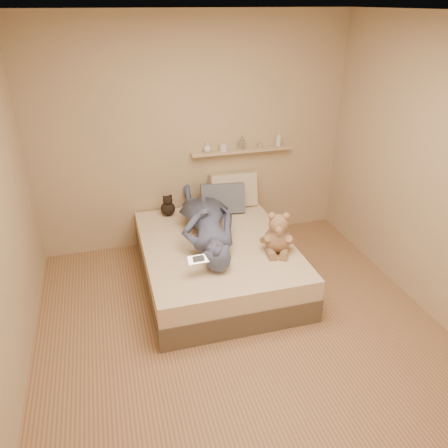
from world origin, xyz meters
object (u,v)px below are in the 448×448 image
object	(u,v)px
person	(206,221)
wall_shelf	(242,151)
pillow_grey	(223,198)
bed	(217,261)
dark_plush	(168,207)
teddy_bear	(278,236)
pillow_cream	(233,190)
game_console	(198,259)

from	to	relation	value
person	wall_shelf	distance (m)	1.09
pillow_grey	person	distance (m)	0.64
bed	dark_plush	xyz separation A→B (m)	(-0.37, 0.77, 0.34)
dark_plush	pillow_grey	xyz separation A→B (m)	(0.63, -0.08, 0.06)
teddy_bear	pillow_cream	distance (m)	1.18
game_console	teddy_bear	size ratio (longest dim) A/B	0.45
pillow_cream	wall_shelf	world-z (taller)	wall_shelf
dark_plush	person	world-z (taller)	person
dark_plush	bed	bearing A→B (deg)	-64.00
game_console	pillow_grey	world-z (taller)	pillow_grey
teddy_bear	pillow_cream	bearing A→B (deg)	94.69
pillow_cream	person	bearing A→B (deg)	-125.99
game_console	person	bearing A→B (deg)	70.72
pillow_cream	person	size ratio (longest dim) A/B	0.36
teddy_bear	dark_plush	distance (m)	1.43
pillow_cream	game_console	bearing A→B (deg)	-118.26
dark_plush	person	xyz separation A→B (m)	(0.30, -0.62, 0.07)
game_console	pillow_cream	world-z (taller)	pillow_cream
pillow_cream	person	world-z (taller)	pillow_cream
pillow_grey	person	size ratio (longest dim) A/B	0.33
person	game_console	bearing A→B (deg)	76.90
teddy_bear	person	distance (m)	0.77
pillow_grey	wall_shelf	xyz separation A→B (m)	(0.29, 0.22, 0.48)
dark_plush	pillow_cream	world-z (taller)	pillow_cream
person	wall_shelf	size ratio (longest dim) A/B	1.28
bed	teddy_bear	bearing A→B (deg)	-33.00
dark_plush	pillow_cream	size ratio (longest dim) A/B	0.47
wall_shelf	person	bearing A→B (deg)	-128.97
teddy_bear	game_console	bearing A→B (deg)	-166.25
game_console	dark_plush	distance (m)	1.31
bed	pillow_grey	bearing A→B (deg)	69.55
bed	dark_plush	bearing A→B (deg)	116.00
teddy_bear	pillow_cream	world-z (taller)	teddy_bear
dark_plush	person	bearing A→B (deg)	-63.88
bed	pillow_cream	world-z (taller)	pillow_cream
game_console	dark_plush	size ratio (longest dim) A/B	0.76
bed	pillow_grey	distance (m)	0.84
game_console	wall_shelf	world-z (taller)	wall_shelf
pillow_cream	wall_shelf	distance (m)	0.47
game_console	wall_shelf	bearing A→B (deg)	59.41
person	teddy_bear	bearing A→B (deg)	146.94
bed	wall_shelf	xyz separation A→B (m)	(0.55, 0.91, 0.88)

